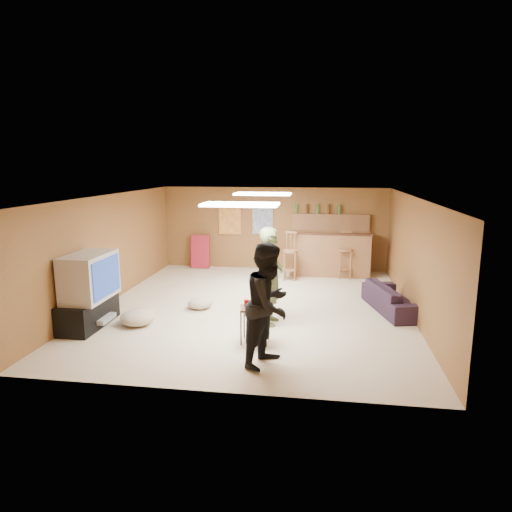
# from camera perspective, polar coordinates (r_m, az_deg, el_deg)

# --- Properties ---
(ground) EXTENTS (7.00, 7.00, 0.00)m
(ground) POSITION_cam_1_polar(r_m,az_deg,el_deg) (9.15, -0.18, -6.39)
(ground) COLOR beige
(ground) RESTS_ON ground
(ceiling) EXTENTS (6.00, 7.00, 0.02)m
(ceiling) POSITION_cam_1_polar(r_m,az_deg,el_deg) (8.74, -0.19, 7.48)
(ceiling) COLOR silver
(ceiling) RESTS_ON ground
(wall_back) EXTENTS (6.00, 0.02, 2.20)m
(wall_back) POSITION_cam_1_polar(r_m,az_deg,el_deg) (12.31, 2.25, 3.45)
(wall_back) COLOR brown
(wall_back) RESTS_ON ground
(wall_front) EXTENTS (6.00, 0.02, 2.20)m
(wall_front) POSITION_cam_1_polar(r_m,az_deg,el_deg) (5.55, -5.62, -6.44)
(wall_front) COLOR brown
(wall_front) RESTS_ON ground
(wall_left) EXTENTS (0.02, 7.00, 2.20)m
(wall_left) POSITION_cam_1_polar(r_m,az_deg,el_deg) (9.78, -17.84, 0.85)
(wall_left) COLOR brown
(wall_left) RESTS_ON ground
(wall_right) EXTENTS (0.02, 7.00, 2.20)m
(wall_right) POSITION_cam_1_polar(r_m,az_deg,el_deg) (8.95, 19.17, -0.17)
(wall_right) COLOR brown
(wall_right) RESTS_ON ground
(tv_stand) EXTENTS (0.55, 1.30, 0.50)m
(tv_stand) POSITION_cam_1_polar(r_m,az_deg,el_deg) (8.56, -20.21, -6.63)
(tv_stand) COLOR black
(tv_stand) RESTS_ON ground
(dvd_box) EXTENTS (0.35, 0.50, 0.08)m
(dvd_box) POSITION_cam_1_polar(r_m,az_deg,el_deg) (8.49, -18.85, -7.39)
(dvd_box) COLOR #B2B2B7
(dvd_box) RESTS_ON tv_stand
(tv_body) EXTENTS (0.60, 1.10, 0.80)m
(tv_body) POSITION_cam_1_polar(r_m,az_deg,el_deg) (8.36, -20.09, -2.42)
(tv_body) COLOR #B2B2B7
(tv_body) RESTS_ON tv_stand
(tv_screen) EXTENTS (0.02, 0.95, 0.65)m
(tv_screen) POSITION_cam_1_polar(r_m,az_deg,el_deg) (8.22, -18.19, -2.52)
(tv_screen) COLOR navy
(tv_screen) RESTS_ON tv_body
(bar_counter) EXTENTS (2.00, 0.60, 1.10)m
(bar_counter) POSITION_cam_1_polar(r_m,az_deg,el_deg) (11.79, 9.20, 0.25)
(bar_counter) COLOR brown
(bar_counter) RESTS_ON ground
(bar_lip) EXTENTS (2.10, 0.12, 0.05)m
(bar_lip) POSITION_cam_1_polar(r_m,az_deg,el_deg) (11.45, 9.30, 2.71)
(bar_lip) COLOR #3A1D12
(bar_lip) RESTS_ON bar_counter
(bar_shelf) EXTENTS (2.00, 0.18, 0.05)m
(bar_shelf) POSITION_cam_1_polar(r_m,az_deg,el_deg) (12.09, 9.32, 5.08)
(bar_shelf) COLOR brown
(bar_shelf) RESTS_ON bar_backing
(bar_backing) EXTENTS (2.00, 0.14, 0.60)m
(bar_backing) POSITION_cam_1_polar(r_m,az_deg,el_deg) (12.15, 9.28, 3.68)
(bar_backing) COLOR brown
(bar_backing) RESTS_ON bar_counter
(poster_left) EXTENTS (0.60, 0.03, 0.85)m
(poster_left) POSITION_cam_1_polar(r_m,az_deg,el_deg) (12.42, -3.29, 4.67)
(poster_left) COLOR #BF3F26
(poster_left) RESTS_ON wall_back
(poster_right) EXTENTS (0.55, 0.03, 0.80)m
(poster_right) POSITION_cam_1_polar(r_m,az_deg,el_deg) (12.27, 0.84, 4.61)
(poster_right) COLOR #334C99
(poster_right) RESTS_ON wall_back
(folding_chair_stack) EXTENTS (0.50, 0.26, 0.91)m
(folding_chair_stack) POSITION_cam_1_polar(r_m,az_deg,el_deg) (12.59, -6.96, 0.55)
(folding_chair_stack) COLOR #A91F32
(folding_chair_stack) RESTS_ON ground
(ceiling_panel_front) EXTENTS (1.20, 0.60, 0.04)m
(ceiling_panel_front) POSITION_cam_1_polar(r_m,az_deg,el_deg) (7.27, -1.97, 6.45)
(ceiling_panel_front) COLOR white
(ceiling_panel_front) RESTS_ON ceiling
(ceiling_panel_back) EXTENTS (1.20, 0.60, 0.04)m
(ceiling_panel_back) POSITION_cam_1_polar(r_m,az_deg,el_deg) (9.93, 0.85, 7.77)
(ceiling_panel_back) COLOR white
(ceiling_panel_back) RESTS_ON ceiling
(person_olive) EXTENTS (0.43, 0.65, 1.74)m
(person_olive) POSITION_cam_1_polar(r_m,az_deg,el_deg) (8.02, 1.91, -2.52)
(person_olive) COLOR #4D5A34
(person_olive) RESTS_ON ground
(person_black) EXTENTS (0.94, 1.04, 1.75)m
(person_black) POSITION_cam_1_polar(r_m,az_deg,el_deg) (6.39, 1.63, -6.07)
(person_black) COLOR black
(person_black) RESTS_ON ground
(sofa) EXTENTS (1.10, 1.87, 0.51)m
(sofa) POSITION_cam_1_polar(r_m,az_deg,el_deg) (9.25, 16.82, -5.06)
(sofa) COLOR black
(sofa) RESTS_ON ground
(tray_table) EXTENTS (0.52, 0.45, 0.59)m
(tray_table) POSITION_cam_1_polar(r_m,az_deg,el_deg) (7.32, -0.13, -8.60)
(tray_table) COLOR #3A1D12
(tray_table) RESTS_ON ground
(cup_red_near) EXTENTS (0.10, 0.10, 0.11)m
(cup_red_near) POSITION_cam_1_polar(r_m,az_deg,el_deg) (7.26, -1.20, -5.85)
(cup_red_near) COLOR #B10D0B
(cup_red_near) RESTS_ON tray_table
(cup_red_far) EXTENTS (0.10, 0.10, 0.11)m
(cup_red_far) POSITION_cam_1_polar(r_m,az_deg,el_deg) (7.14, 0.39, -6.14)
(cup_red_far) COLOR #B10D0B
(cup_red_far) RESTS_ON tray_table
(cup_blue) EXTENTS (0.08, 0.08, 0.10)m
(cup_blue) POSITION_cam_1_polar(r_m,az_deg,el_deg) (7.25, 1.09, -5.90)
(cup_blue) COLOR #163B99
(cup_blue) RESTS_ON tray_table
(bar_stool_left) EXTENTS (0.50, 0.50, 1.22)m
(bar_stool_left) POSITION_cam_1_polar(r_m,az_deg,el_deg) (11.17, 4.29, 0.08)
(bar_stool_left) COLOR brown
(bar_stool_left) RESTS_ON ground
(bar_stool_right) EXTENTS (0.36, 0.36, 1.11)m
(bar_stool_right) POSITION_cam_1_polar(r_m,az_deg,el_deg) (11.52, 11.11, -0.06)
(bar_stool_right) COLOR brown
(bar_stool_right) RESTS_ON ground
(cushion_near_tv) EXTENTS (0.78, 0.78, 0.27)m
(cushion_near_tv) POSITION_cam_1_polar(r_m,az_deg,el_deg) (8.40, -14.60, -7.44)
(cushion_near_tv) COLOR tan
(cushion_near_tv) RESTS_ON ground
(cushion_mid) EXTENTS (0.56, 0.56, 0.21)m
(cushion_mid) POSITION_cam_1_polar(r_m,az_deg,el_deg) (9.11, -7.02, -5.86)
(cushion_mid) COLOR tan
(cushion_mid) RESTS_ON ground
(cushion_far) EXTENTS (0.51, 0.51, 0.22)m
(cushion_far) POSITION_cam_1_polar(r_m,az_deg,el_deg) (8.70, -14.08, -6.96)
(cushion_far) COLOR tan
(cushion_far) RESTS_ON ground
(bottle_row) EXTENTS (1.20, 0.08, 0.26)m
(bottle_row) POSITION_cam_1_polar(r_m,az_deg,el_deg) (12.06, 7.72, 5.84)
(bottle_row) COLOR #3F7233
(bottle_row) RESTS_ON bar_shelf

